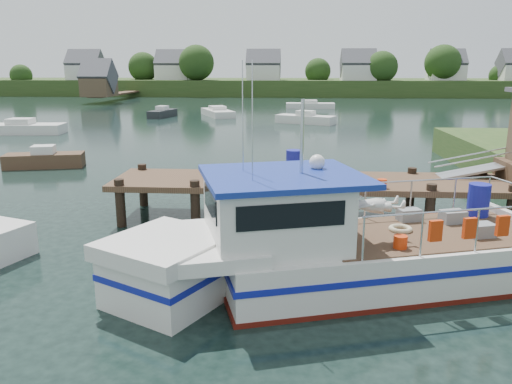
# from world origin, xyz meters

# --- Properties ---
(ground_plane) EXTENTS (160.00, 160.00, 0.00)m
(ground_plane) POSITION_xyz_m (0.00, 0.00, 0.00)
(ground_plane) COLOR black
(far_shore) EXTENTS (140.00, 42.55, 9.22)m
(far_shore) POSITION_xyz_m (0.01, 82.37, 2.10)
(far_shore) COLOR #30471D
(far_shore) RESTS_ON ground
(dock) EXTENTS (16.60, 3.00, 4.78)m
(dock) POSITION_xyz_m (6.51, 0.01, 2.24)
(dock) COLOR #4C3524
(dock) RESTS_ON ground
(lobster_boat) EXTENTS (10.95, 5.73, 5.31)m
(lobster_boat) POSITION_xyz_m (1.03, -5.57, 0.96)
(lobster_boat) COLOR silver
(lobster_boat) RESTS_ON ground
(moored_rowboat) EXTENTS (4.17, 2.26, 1.15)m
(moored_rowboat) POSITION_xyz_m (-12.90, 8.35, 0.43)
(moored_rowboat) COLOR #4C3524
(moored_rowboat) RESTS_ON ground
(moored_far) EXTENTS (6.22, 2.12, 1.06)m
(moored_far) POSITION_xyz_m (2.59, 48.89, 0.39)
(moored_far) COLOR silver
(moored_far) RESTS_ON ground
(moored_a) EXTENTS (6.77, 2.85, 1.21)m
(moored_a) POSITION_xyz_m (-21.33, 21.53, 0.45)
(moored_a) COLOR silver
(moored_a) RESTS_ON ground
(moored_b) EXTENTS (5.78, 3.97, 1.22)m
(moored_b) POSITION_xyz_m (1.46, 30.52, 0.45)
(moored_b) COLOR silver
(moored_b) RESTS_ON ground
(moored_d) EXTENTS (4.54, 6.78, 1.09)m
(moored_d) POSITION_xyz_m (-7.85, 37.34, 0.41)
(moored_d) COLOR silver
(moored_d) RESTS_ON ground
(moored_e) EXTENTS (2.38, 4.50, 1.18)m
(moored_e) POSITION_xyz_m (-13.53, 35.82, 0.44)
(moored_e) COLOR black
(moored_e) RESTS_ON ground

